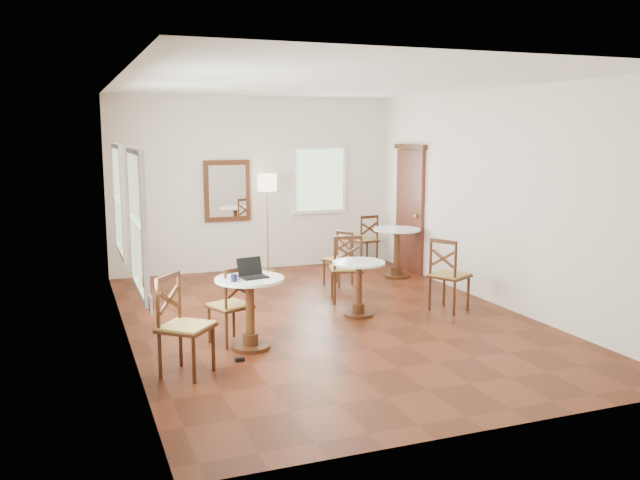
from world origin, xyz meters
The scene contains 17 objects.
ground centered at (0.00, 0.00, 0.00)m, with size 7.00×7.00×0.00m, color #521F0E.
room_shell centered at (-0.06, 0.27, 1.89)m, with size 5.02×7.02×3.01m.
cafe_table_near centered at (-1.25, -0.78, 0.50)m, with size 0.77×0.77×0.81m.
cafe_table_mid centered at (0.45, 0.04, 0.45)m, with size 0.69×0.69×0.73m.
cafe_table_back centered at (2.01, 2.00, 0.51)m, with size 0.78×0.78×0.82m.
chair_near_a centered at (-1.40, -0.52, 0.45)m, with size 0.55×0.55×0.91m.
chair_near_b centered at (-2.07, -1.33, 0.50)m, with size 0.66×0.66×1.01m.
chair_mid_a centered at (0.58, 0.77, 0.49)m, with size 0.56×0.56×0.98m.
chair_mid_b centered at (1.68, -0.17, 0.50)m, with size 0.62×0.62×1.00m.
chair_back_a centered at (1.98, 3.19, 0.45)m, with size 0.47×0.47×0.91m.
chair_back_b centered at (0.90, 1.82, 0.42)m, with size 0.52×0.52×0.84m.
floor_lamp centered at (0.12, 3.15, 1.44)m, with size 0.33×0.33×1.70m.
laptop centered at (-1.21, -0.76, 0.87)m, with size 0.33×0.29×0.21m.
mouse centered at (-1.22, -0.64, 0.83)m, with size 0.10×0.06×0.04m, color black.
navy_mug centered at (-1.45, -0.91, 0.86)m, with size 0.10×0.07×0.08m.
water_glass centered at (-1.04, -0.63, 0.87)m, with size 0.07×0.07×0.11m, color white.
power_adapter centered at (-1.47, -1.15, 0.02)m, with size 0.10×0.06×0.04m, color black.
Camera 1 is at (-3.10, -7.85, 2.42)m, focal length 37.80 mm.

